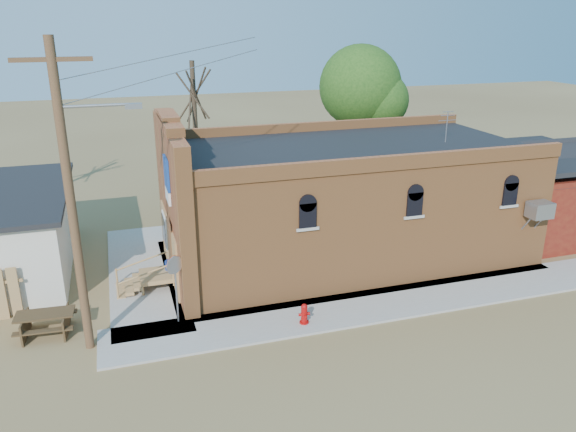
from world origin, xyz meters
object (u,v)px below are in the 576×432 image
object	(u,v)px
fire_hydrant	(304,314)
brick_bar	(340,201)
trash_barrel	(172,271)
picnic_table	(45,320)
utility_pole	(72,196)
stop_sign	(175,271)

from	to	relation	value
fire_hydrant	brick_bar	bearing A→B (deg)	71.35
brick_bar	trash_barrel	size ratio (longest dim) A/B	20.42
brick_bar	fire_hydrant	distance (m)	6.30
brick_bar	trash_barrel	world-z (taller)	brick_bar
fire_hydrant	picnic_table	world-z (taller)	fire_hydrant
utility_pole	picnic_table	distance (m)	4.66
fire_hydrant	picnic_table	distance (m)	8.12
brick_bar	stop_sign	xyz separation A→B (m)	(-7.12, -3.69, -0.48)
stop_sign	trash_barrel	size ratio (longest dim) A/B	2.88
trash_barrel	picnic_table	world-z (taller)	trash_barrel
stop_sign	picnic_table	xyz separation A→B (m)	(-4.02, 0.59, -1.38)
stop_sign	trash_barrel	xyz separation A→B (m)	(0.18, 3.06, -1.38)
fire_hydrant	trash_barrel	distance (m)	5.75
brick_bar	fire_hydrant	world-z (taller)	brick_bar
utility_pole	trash_barrel	distance (m)	6.32
trash_barrel	picnic_table	bearing A→B (deg)	-149.50
utility_pole	brick_bar	bearing A→B (deg)	23.69
stop_sign	picnic_table	world-z (taller)	stop_sign
fire_hydrant	stop_sign	bearing A→B (deg)	175.03
utility_pole	trash_barrel	xyz separation A→B (m)	(2.84, 3.66, -4.29)
fire_hydrant	stop_sign	xyz separation A→B (m)	(-3.86, 1.34, 1.44)
fire_hydrant	utility_pole	bearing A→B (deg)	-172.29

